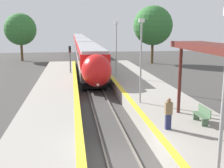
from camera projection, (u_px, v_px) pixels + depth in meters
name	position (u px, v px, depth m)	size (l,w,h in m)	color
ground_plane	(123.00, 165.00, 12.62)	(120.00, 120.00, 0.00)	#423F3D
rail_left	(107.00, 164.00, 12.50)	(0.08, 90.00, 0.15)	slate
rail_right	(139.00, 162.00, 12.70)	(0.08, 90.00, 0.15)	slate
train	(82.00, 45.00, 61.09)	(2.85, 77.15, 3.92)	black
platform_right	(210.00, 149.00, 13.09)	(4.83, 64.00, 0.98)	#9E998E
platform_left	(40.00, 160.00, 12.02)	(3.85, 64.00, 0.98)	#9E998E
platform_bench	(202.00, 115.00, 15.20)	(0.44, 1.42, 0.89)	#4C6B4C
person_waiting	(168.00, 113.00, 14.18)	(0.36, 0.22, 1.63)	navy
railway_signal	(70.00, 60.00, 32.16)	(0.28, 0.28, 4.00)	#59595E
lamppost_mid	(141.00, 56.00, 18.79)	(0.36, 0.20, 5.68)	#9E9EA3
lamppost_far	(116.00, 46.00, 29.02)	(0.36, 0.20, 5.68)	#9E9EA3
station_canopy	(217.00, 52.00, 13.49)	(2.02, 9.09, 4.27)	#511E19
background_tree_left	(20.00, 29.00, 50.87)	(5.75, 5.75, 8.64)	brown
background_tree_right	(153.00, 26.00, 47.22)	(6.61, 6.61, 9.71)	brown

